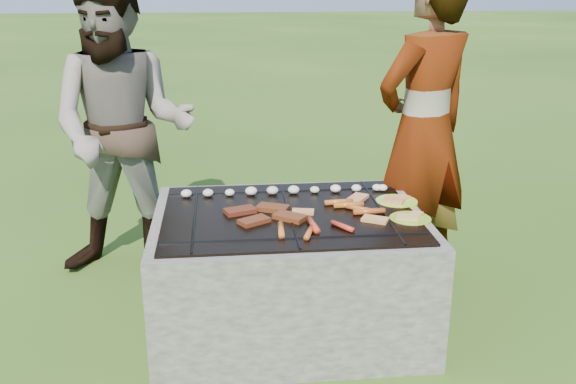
% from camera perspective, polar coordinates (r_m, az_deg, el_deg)
% --- Properties ---
extents(lawn, '(60.00, 60.00, 0.00)m').
position_cam_1_polar(lawn, '(3.35, 0.09, -11.70)').
color(lawn, '#244411').
rests_on(lawn, ground).
extents(fire_pit, '(1.30, 1.00, 0.62)m').
position_cam_1_polar(fire_pit, '(3.22, 0.09, -7.36)').
color(fire_pit, gray).
rests_on(fire_pit, ground).
extents(mushrooms, '(1.08, 0.06, 0.04)m').
position_cam_1_polar(mushrooms, '(3.34, -0.17, 0.16)').
color(mushrooms, beige).
rests_on(mushrooms, fire_pit).
extents(pork_slabs, '(0.40, 0.30, 0.02)m').
position_cam_1_polar(pork_slabs, '(3.04, -2.05, -1.93)').
color(pork_slabs, maroon).
rests_on(pork_slabs, fire_pit).
extents(sausages, '(0.54, 0.47, 0.03)m').
position_cam_1_polar(sausages, '(3.00, 3.97, -2.23)').
color(sausages, orange).
rests_on(sausages, fire_pit).
extents(bread_on_grate, '(0.45, 0.43, 0.02)m').
position_cam_1_polar(bread_on_grate, '(3.14, 5.59, -1.43)').
color(bread_on_grate, tan).
rests_on(bread_on_grate, fire_pit).
extents(plate_far, '(0.25, 0.25, 0.03)m').
position_cam_1_polar(plate_far, '(3.29, 9.62, -0.82)').
color(plate_far, '#D6F33A').
rests_on(plate_far, fire_pit).
extents(plate_near, '(0.24, 0.24, 0.03)m').
position_cam_1_polar(plate_near, '(3.07, 10.81, -2.33)').
color(plate_near, yellow).
rests_on(plate_near, fire_pit).
extents(cook, '(0.77, 0.68, 1.78)m').
position_cam_1_polar(cook, '(3.61, 12.01, 5.37)').
color(cook, gray).
rests_on(cook, ground).
extents(bystander, '(0.92, 0.76, 1.73)m').
position_cam_1_polar(bystander, '(3.75, -14.43, 5.34)').
color(bystander, gray).
rests_on(bystander, ground).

